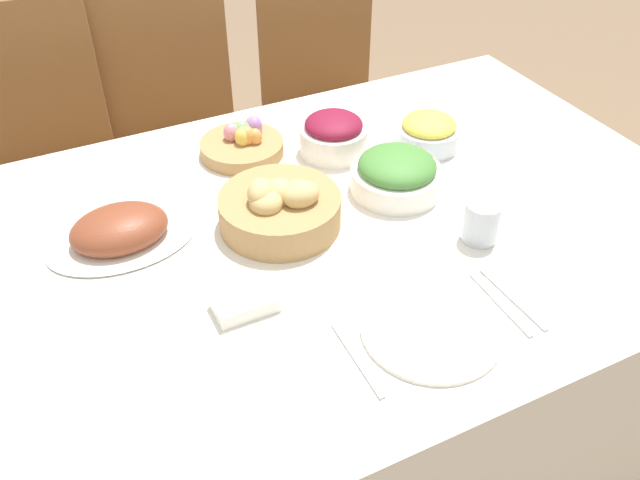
{
  "coord_description": "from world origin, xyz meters",
  "views": [
    {
      "loc": [
        -0.49,
        -1.03,
        1.65
      ],
      "look_at": [
        -0.02,
        -0.08,
        0.8
      ],
      "focal_mm": 38.0,
      "sensor_mm": 36.0,
      "label": 1
    }
  ],
  "objects": [
    {
      "name": "ground_plane",
      "position": [
        0.0,
        0.0,
        0.0
      ],
      "size": [
        12.0,
        12.0,
        0.0
      ],
      "primitive_type": "plane",
      "color": "#7F664C"
    },
    {
      "name": "dining_table",
      "position": [
        0.0,
        0.0,
        0.38
      ],
      "size": [
        1.79,
        1.13,
        0.76
      ],
      "color": "white",
      "rests_on": "ground"
    },
    {
      "name": "chair_far_right",
      "position": [
        0.51,
        0.94,
        0.52
      ],
      "size": [
        0.45,
        0.45,
        0.99
      ],
      "rotation": [
        0.0,
        0.0,
        -0.09
      ],
      "color": "brown",
      "rests_on": "ground"
    },
    {
      "name": "chair_far_center",
      "position": [
        -0.03,
        0.94,
        0.52
      ],
      "size": [
        0.45,
        0.45,
        0.99
      ],
      "rotation": [
        0.0,
        0.0,
        -0.08
      ],
      "color": "brown",
      "rests_on": "ground"
    },
    {
      "name": "chair_far_left",
      "position": [
        -0.46,
        0.94,
        0.52
      ],
      "size": [
        0.46,
        0.46,
        0.99
      ],
      "rotation": [
        0.0,
        0.0,
        -0.11
      ],
      "color": "brown",
      "rests_on": "ground"
    },
    {
      "name": "bread_basket",
      "position": [
        -0.05,
        0.04,
        0.81
      ],
      "size": [
        0.26,
        0.26,
        0.12
      ],
      "color": "#AD8451",
      "rests_on": "dining_table"
    },
    {
      "name": "egg_basket",
      "position": [
        -0.02,
        0.35,
        0.79
      ],
      "size": [
        0.21,
        0.21,
        0.08
      ],
      "color": "#AD8451",
      "rests_on": "dining_table"
    },
    {
      "name": "ham_platter",
      "position": [
        -0.37,
        0.14,
        0.79
      ],
      "size": [
        0.31,
        0.22,
        0.08
      ],
      "color": "white",
      "rests_on": "dining_table"
    },
    {
      "name": "green_salad_bowl",
      "position": [
        0.24,
        0.05,
        0.81
      ],
      "size": [
        0.21,
        0.21,
        0.1
      ],
      "color": "white",
      "rests_on": "dining_table"
    },
    {
      "name": "beet_salad_bowl",
      "position": [
        0.19,
        0.26,
        0.81
      ],
      "size": [
        0.17,
        0.17,
        0.1
      ],
      "color": "white",
      "rests_on": "dining_table"
    },
    {
      "name": "pineapple_bowl",
      "position": [
        0.41,
        0.18,
        0.8
      ],
      "size": [
        0.16,
        0.16,
        0.09
      ],
      "color": "silver",
      "rests_on": "dining_table"
    },
    {
      "name": "dinner_plate",
      "position": [
        0.07,
        -0.36,
        0.77
      ],
      "size": [
        0.26,
        0.26,
        0.01
      ],
      "color": "white",
      "rests_on": "dining_table"
    },
    {
      "name": "fork",
      "position": [
        -0.09,
        -0.36,
        0.77
      ],
      "size": [
        0.01,
        0.19,
        0.0
      ],
      "rotation": [
        0.0,
        0.0,
        -0.03
      ],
      "color": "#B7B7BC",
      "rests_on": "dining_table"
    },
    {
      "name": "knife",
      "position": [
        0.22,
        -0.36,
        0.77
      ],
      "size": [
        0.01,
        0.19,
        0.0
      ],
      "rotation": [
        0.0,
        0.0,
        -0.03
      ],
      "color": "#B7B7BC",
      "rests_on": "dining_table"
    },
    {
      "name": "spoon",
      "position": [
        0.25,
        -0.36,
        0.77
      ],
      "size": [
        0.01,
        0.19,
        0.0
      ],
      "rotation": [
        0.0,
        0.0,
        0.03
      ],
      "color": "#B7B7BC",
      "rests_on": "dining_table"
    },
    {
      "name": "drinking_cup",
      "position": [
        0.3,
        -0.18,
        0.81
      ],
      "size": [
        0.08,
        0.08,
        0.09
      ],
      "color": "silver",
      "rests_on": "dining_table"
    },
    {
      "name": "butter_dish",
      "position": [
        -0.21,
        -0.16,
        0.78
      ],
      "size": [
        0.12,
        0.07,
        0.03
      ],
      "color": "white",
      "rests_on": "dining_table"
    }
  ]
}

